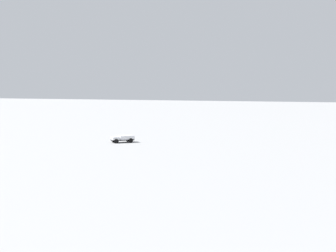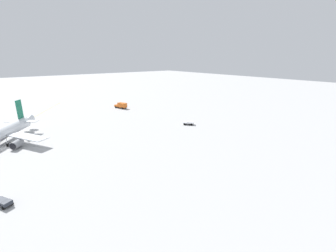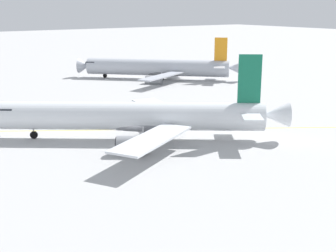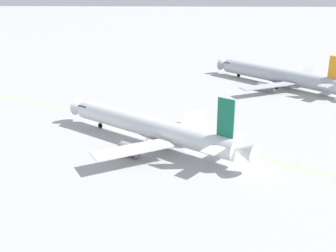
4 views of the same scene
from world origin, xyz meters
name	(u,v)px [view 2 (image 2 of 4)]	position (x,y,z in m)	size (l,w,h in m)	color
ground_plane	(3,148)	(0.00, 0.00, 0.00)	(600.00, 600.00, 0.00)	#B2B2B2
pushback_tug_truck	(189,123)	(16.24, 63.00, 0.80)	(4.52, 4.38, 1.30)	#232326
catering_truck_truck	(121,105)	(-29.71, 55.44, 1.66)	(7.91, 4.69, 3.10)	#232326
baggage_truck_truck	(3,202)	(34.45, -1.70, 0.71)	(3.91, 3.18, 1.22)	#232326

